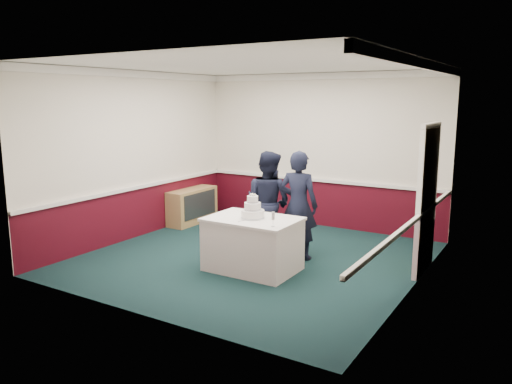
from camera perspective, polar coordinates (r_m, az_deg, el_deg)
The scene contains 9 objects.
ground at distance 8.04m, azimuth -0.33°, elevation -7.54°, with size 5.00×5.00×0.00m, color #132E2F.
room_shell at distance 8.15m, azimuth 2.39°, elevation 6.81°, with size 5.00×5.00×3.00m.
sideboard at distance 10.27m, azimuth -7.28°, elevation -1.59°, with size 0.41×1.20×0.70m.
cake_table at distance 7.39m, azimuth -0.38°, elevation -5.92°, with size 1.32×0.92×0.79m.
wedding_cake at distance 7.26m, azimuth -0.39°, elevation -2.14°, with size 0.35×0.35×0.36m.
cake_knife at distance 7.14m, azimuth -1.44°, elevation -3.26°, with size 0.01×0.22×0.01m, color silver.
champagne_flute at distance 6.78m, azimuth 1.97°, elevation -2.85°, with size 0.05×0.05×0.21m.
person_man at distance 8.13m, azimuth 1.39°, elevation -1.19°, with size 0.82×0.64×1.68m, color black.
person_woman at distance 7.85m, azimuth 4.86°, elevation -1.52°, with size 0.63×0.41×1.72m, color black.
Camera 1 is at (4.01, -6.51, 2.50)m, focal length 35.00 mm.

